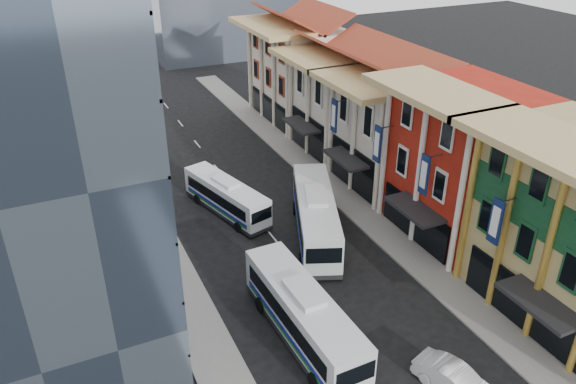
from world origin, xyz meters
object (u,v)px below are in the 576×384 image
bus_left_near (303,314)px  bus_left_far (226,196)px  bus_right (316,215)px  sedan_right (455,380)px

bus_left_near → bus_left_far: (0.93, 16.74, -0.30)m
bus_left_near → bus_right: bearing=57.4°
bus_left_near → bus_right: (6.06, 10.08, 0.10)m
bus_left_near → sedan_right: bearing=-53.3°
bus_left_near → bus_right: size_ratio=0.95×
bus_right → sedan_right: bearing=-69.0°
bus_left_far → bus_right: bearing=-67.8°
bus_left_far → sedan_right: size_ratio=2.06×
bus_left_far → bus_right: bus_right is taller
bus_left_far → sedan_right: (4.82, -24.02, -0.79)m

